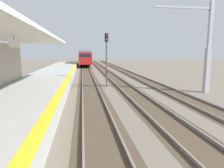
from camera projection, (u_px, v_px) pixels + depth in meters
station_platform at (33, 92)px, 14.81m from camera, size 5.00×80.00×0.91m
track_pair_nearest_platform at (90, 87)px, 19.42m from camera, size 2.34×120.00×0.16m
track_pair_middle at (124, 86)px, 19.92m from camera, size 2.34×120.00×0.16m
track_pair_far_side at (156, 85)px, 20.42m from camera, size 2.34×120.00×0.16m
approaching_train at (85, 57)px, 51.35m from camera, size 2.93×19.60×4.76m
rail_signal_post at (107, 54)px, 19.22m from camera, size 0.32×0.34×5.20m
catenary_pylon_far_side at (205, 50)px, 16.49m from camera, size 5.00×0.40×7.50m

